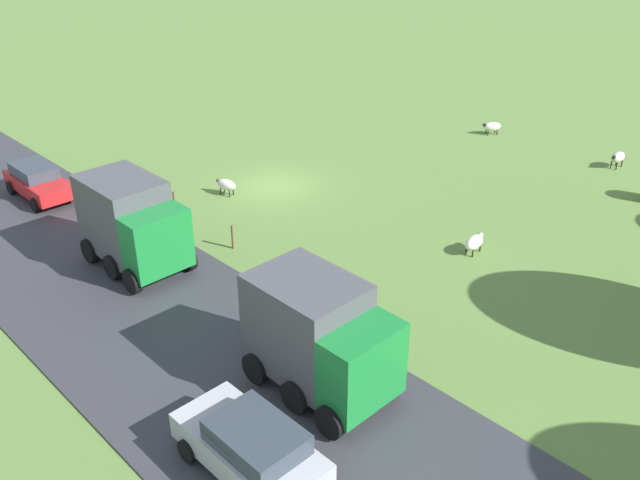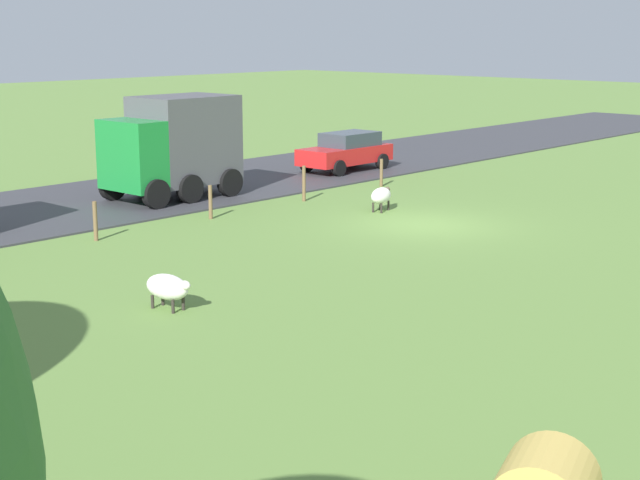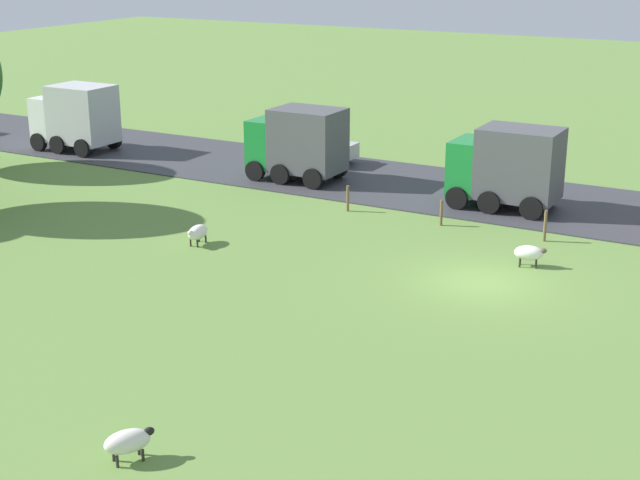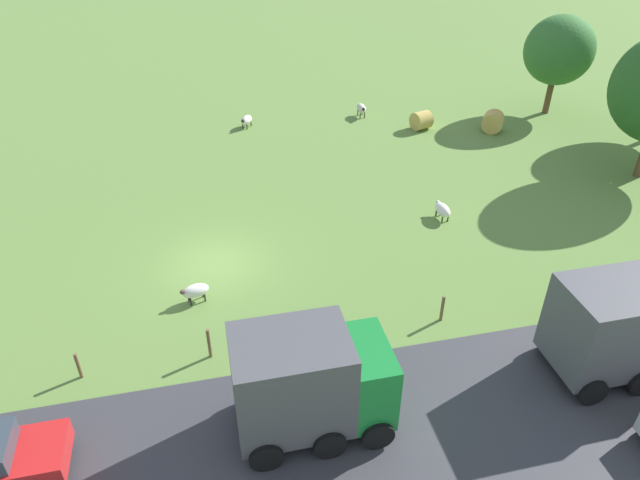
# 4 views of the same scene
# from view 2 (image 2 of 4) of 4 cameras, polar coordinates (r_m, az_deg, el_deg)

# --- Properties ---
(ground_plane) EXTENTS (160.00, 160.00, 0.00)m
(ground_plane) POSITION_cam_2_polar(r_m,az_deg,el_deg) (28.68, 6.19, 0.89)
(ground_plane) COLOR olive
(road_strip) EXTENTS (8.00, 80.00, 0.06)m
(road_strip) POSITION_cam_2_polar(r_m,az_deg,el_deg) (35.79, -7.56, 3.21)
(road_strip) COLOR #38383D
(road_strip) RESTS_ON ground_plane
(sheep_0) EXTENTS (1.24, 0.63, 0.75)m
(sheep_0) POSITION_cam_2_polar(r_m,az_deg,el_deg) (20.10, -9.10, -2.80)
(sheep_0) COLOR white
(sheep_0) RESTS_ON ground_plane
(sheep_3) EXTENTS (0.76, 1.17, 0.77)m
(sheep_3) POSITION_cam_2_polar(r_m,az_deg,el_deg) (30.69, 3.68, 2.66)
(sheep_3) COLOR white
(sheep_3) RESTS_ON ground_plane
(fence_post_0) EXTENTS (0.12, 0.12, 1.03)m
(fence_post_0) POSITION_cam_2_polar(r_m,az_deg,el_deg) (35.60, 3.69, 4.04)
(fence_post_0) COLOR brown
(fence_post_0) RESTS_ON ground_plane
(fence_post_1) EXTENTS (0.12, 0.12, 1.21)m
(fence_post_1) POSITION_cam_2_polar(r_m,az_deg,el_deg) (32.43, -0.97, 3.40)
(fence_post_1) COLOR brown
(fence_post_1) RESTS_ON ground_plane
(fence_post_2) EXTENTS (0.12, 0.12, 1.05)m
(fence_post_2) POSITION_cam_2_polar(r_m,az_deg,el_deg) (29.56, -6.58, 2.27)
(fence_post_2) COLOR brown
(fence_post_2) RESTS_ON ground_plane
(fence_post_3) EXTENTS (0.12, 0.12, 1.11)m
(fence_post_3) POSITION_cam_2_polar(r_m,az_deg,el_deg) (27.03, -13.30, 1.11)
(fence_post_3) COLOR brown
(fence_post_3) RESTS_ON ground_plane
(truck_1) EXTENTS (2.67, 4.47, 3.46)m
(truck_1) POSITION_cam_2_polar(r_m,az_deg,el_deg) (33.01, -8.77, 5.65)
(truck_1) COLOR #197F33
(truck_1) RESTS_ON road_strip
(car_1) EXTENTS (1.95, 4.20, 1.55)m
(car_1) POSITION_cam_2_polar(r_m,az_deg,el_deg) (39.28, 1.59, 5.37)
(car_1) COLOR red
(car_1) RESTS_ON road_strip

